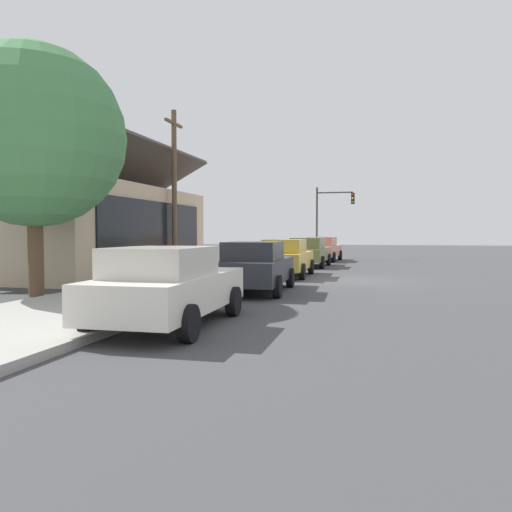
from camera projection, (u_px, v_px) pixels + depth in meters
The scene contains 12 objects.
ground_plane at pixel (351, 280), 19.80m from camera, with size 120.00×120.00×0.00m, color #424244.
sidewalk_curb at pixel (215, 275), 21.18m from camera, with size 60.00×4.20×0.16m, color #A3A099.
car_ivory at pixel (168, 286), 10.02m from camera, with size 4.61×2.11×1.59m.
car_charcoal at pixel (256, 266), 15.88m from camera, with size 4.71×2.17×1.59m.
car_mustard at pixel (286, 257), 21.52m from camera, with size 4.71×2.03×1.59m.
car_olive at pixel (309, 252), 27.81m from camera, with size 4.70×2.05×1.59m.
car_coral at pixel (323, 249), 33.47m from camera, with size 4.93×2.20×1.59m.
storefront_building at pixel (87, 228), 23.19m from camera, with size 12.67×7.24×5.88m.
shade_tree at pixel (33, 137), 14.65m from camera, with size 5.27×5.27×7.30m.
traffic_light_main at pixel (331, 211), 36.97m from camera, with size 0.37×2.79×5.20m.
utility_pole_wooden at pixel (174, 188), 23.41m from camera, with size 1.80×0.24×7.50m.
fire_hydrant_red at pixel (268, 261), 24.44m from camera, with size 0.22×0.22×0.71m.
Camera 1 is at (-20.05, -1.27, 1.86)m, focal length 35.55 mm.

